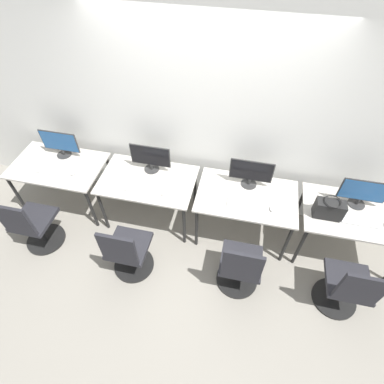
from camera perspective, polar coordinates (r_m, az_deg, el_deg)
The scene contains 22 objects.
ground_plane at distance 3.92m, azimuth -0.47°, elevation -10.20°, with size 20.00×20.00×0.00m, color gray.
wall_back at distance 3.50m, azimuth 2.60°, elevation 14.33°, with size 12.00×0.05×2.80m.
desk_far_left at distance 4.27m, azimuth -24.04°, elevation 4.02°, with size 1.16×0.73×0.72m.
monitor_far_left at distance 4.22m, azimuth -23.87°, elevation 8.50°, with size 0.50×0.19×0.36m.
keyboard_far_left at distance 4.15m, azimuth -25.14°, elevation 3.78°, with size 0.42×0.15×0.02m.
mouse_far_left at distance 4.00m, azimuth -21.72°, elevation 3.42°, with size 0.06×0.09×0.03m.
office_chair_far_left at distance 4.11m, azimuth -27.99°, elevation -5.77°, with size 0.48×0.48×0.91m.
desk_left at distance 3.75m, azimuth -8.38°, elevation 1.59°, with size 1.16×0.73×0.72m.
monitor_left at distance 3.69m, azimuth -7.93°, elevation 6.49°, with size 0.50×0.19×0.36m.
keyboard_left at distance 3.58m, azimuth -9.36°, elevation 0.64°, with size 0.42×0.15×0.02m.
mouse_left at distance 3.50m, azimuth -5.34°, elevation -0.17°, with size 0.06×0.09×0.03m.
office_chair_left at distance 3.50m, azimuth -12.09°, elevation -11.28°, with size 0.48×0.48×0.91m.
desk_right at distance 3.59m, azimuth 10.29°, elevation -1.46°, with size 1.16×0.73×0.72m.
monitor_right at distance 3.53m, azimuth 11.16°, elevation 3.63°, with size 0.50×0.19×0.36m.
keyboard_right at distance 3.43m, azimuth 10.25°, elevation -2.32°, with size 0.42×0.15×0.02m.
mouse_right at distance 3.44m, azimuth 15.08°, elevation -3.09°, with size 0.06×0.09×0.03m.
office_chair_right at distance 3.38m, azimuth 9.09°, elevation -14.16°, with size 0.48×0.48×0.91m.
desk_far_right at distance 3.83m, azimuth 28.61°, elevation -4.29°, with size 1.16×0.73×0.72m.
monitor_far_right at distance 3.74m, azimuth 29.80°, elevation -0.11°, with size 0.50×0.19×0.36m.
keyboard_far_right at distance 3.70m, azimuth 29.28°, elevation -4.73°, with size 0.42×0.15×0.02m.
office_chair_far_right at distance 3.60m, azimuth 27.32°, elevation -16.10°, with size 0.48×0.48×0.91m.
handbag at distance 3.52m, azimuth 24.66°, elevation -2.96°, with size 0.30×0.18×0.25m.
Camera 1 is at (0.48, -2.03, 3.32)m, focal length 28.00 mm.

